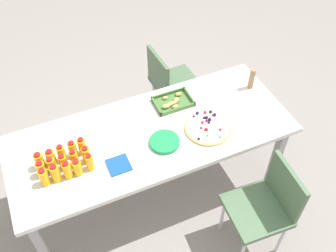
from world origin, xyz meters
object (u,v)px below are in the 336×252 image
juice_bottle_5 (41,169)px  plate_stack (165,142)px  juice_bottle_13 (73,149)px  juice_bottle_14 (82,146)px  chair_near_right (266,204)px  juice_bottle_6 (52,166)px  juice_bottle_12 (62,154)px  juice_bottle_3 (77,168)px  party_table (151,139)px  juice_bottle_2 (67,170)px  cardboard_tube (252,79)px  juice_bottle_4 (90,162)px  juice_bottle_8 (74,159)px  fruit_pizza (208,127)px  juice_bottle_0 (44,177)px  napkin_stack (119,165)px  juice_bottle_7 (63,162)px  juice_bottle_11 (51,158)px  snack_tray (173,102)px  juice_bottle_10 (39,161)px  juice_bottle_1 (55,173)px  chair_far_right (170,82)px  juice_bottle_9 (86,155)px

juice_bottle_5 → plate_stack: 0.85m
juice_bottle_13 → juice_bottle_14: juice_bottle_14 is taller
chair_near_right → juice_bottle_13: bearing=59.9°
juice_bottle_6 → juice_bottle_12: juice_bottle_12 is taller
juice_bottle_3 → juice_bottle_14: size_ratio=0.91×
party_table → juice_bottle_13: (-0.56, 0.02, 0.14)m
juice_bottle_2 → juice_bottle_13: bearing=64.2°
party_table → cardboard_tube: size_ratio=11.27×
chair_near_right → cardboard_tube: 0.99m
juice_bottle_5 → juice_bottle_12: juice_bottle_12 is taller
party_table → juice_bottle_4: juice_bottle_4 is taller
juice_bottle_8 → juice_bottle_4: bearing=-38.8°
juice_bottle_6 → fruit_pizza: juice_bottle_6 is taller
juice_bottle_0 → juice_bottle_12: bearing=43.8°
juice_bottle_5 → napkin_stack: size_ratio=0.89×
juice_bottle_2 → juice_bottle_7: bearing=97.1°
juice_bottle_11 → juice_bottle_7: bearing=-47.9°
plate_stack → juice_bottle_5: bearing=174.8°
juice_bottle_14 → party_table: bearing=-2.4°
juice_bottle_7 → juice_bottle_13: 0.12m
juice_bottle_0 → juice_bottle_8: 0.22m
juice_bottle_3 → snack_tray: 0.91m
juice_bottle_14 → juice_bottle_10: bearing=-179.1°
juice_bottle_2 → juice_bottle_8: 0.10m
plate_stack → napkin_stack: bearing=-171.7°
juice_bottle_1 → juice_bottle_14: same height
fruit_pizza → chair_far_right: bearing=85.0°
juice_bottle_7 → plate_stack: juice_bottle_7 is taller
snack_tray → cardboard_tube: bearing=-7.3°
juice_bottle_2 → juice_bottle_8: (0.06, 0.07, 0.00)m
juice_bottle_6 → juice_bottle_0: bearing=-130.9°
party_table → snack_tray: 0.35m
juice_bottle_2 → juice_bottle_1: bearing=174.0°
juice_bottle_7 → cardboard_tube: cardboard_tube is taller
juice_bottle_1 → juice_bottle_5: juice_bottle_1 is taller
juice_bottle_4 → juice_bottle_5: juice_bottle_4 is taller
juice_bottle_0 → napkin_stack: bearing=-6.5°
napkin_stack → juice_bottle_7: bearing=159.9°
snack_tray → juice_bottle_0: bearing=-162.0°
juice_bottle_0 → juice_bottle_7: (0.14, 0.07, -0.00)m
napkin_stack → cardboard_tube: bearing=14.3°
juice_bottle_4 → juice_bottle_9: same height
juice_bottle_11 → juice_bottle_8: bearing=-28.2°
juice_bottle_12 → plate_stack: 0.71m
juice_bottle_3 → juice_bottle_4: 0.09m
juice_bottle_8 → cardboard_tube: cardboard_tube is taller
juice_bottle_1 → juice_bottle_4: bearing=-1.0°
juice_bottle_14 → plate_stack: (0.55, -0.15, -0.05)m
juice_bottle_5 → chair_near_right: bearing=-26.6°
juice_bottle_1 → juice_bottle_4: (0.23, -0.00, -0.00)m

